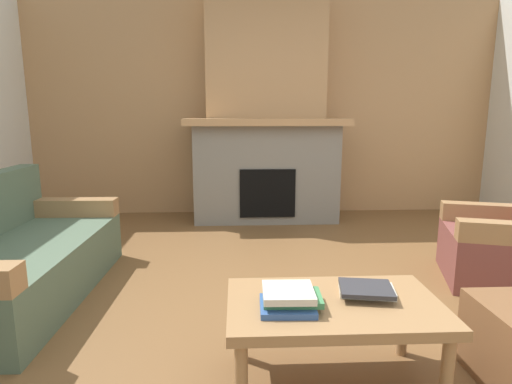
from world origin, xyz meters
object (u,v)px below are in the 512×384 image
(armchair, at_px, (506,245))
(coffee_table, at_px, (334,312))
(couch, at_px, (14,260))
(fireplace, at_px, (266,124))

(armchair, distance_m, coffee_table, 2.01)
(couch, relative_size, coffee_table, 1.81)
(couch, height_order, coffee_table, couch)
(couch, xyz_separation_m, coffee_table, (2.01, -1.05, 0.09))
(fireplace, xyz_separation_m, couch, (-1.91, -2.26, -0.88))
(coffee_table, bearing_deg, couch, 152.38)
(couch, relative_size, armchair, 1.92)
(armchair, bearing_deg, fireplace, 128.91)
(couch, bearing_deg, coffee_table, -27.62)
(coffee_table, bearing_deg, armchair, 36.26)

